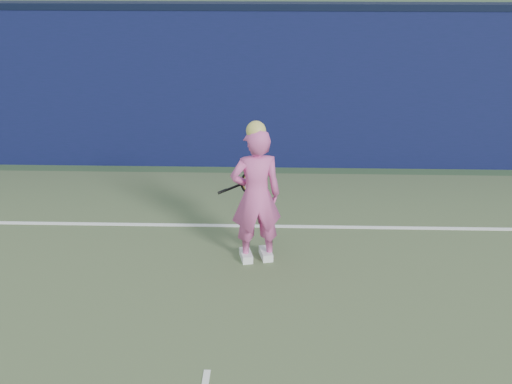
{
  "coord_description": "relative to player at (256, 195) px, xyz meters",
  "views": [
    {
      "loc": [
        0.57,
        -3.64,
        3.61
      ],
      "look_at": [
        0.37,
        3.12,
        0.86
      ],
      "focal_mm": 45.0,
      "sensor_mm": 36.0,
      "label": 1
    }
  ],
  "objects": [
    {
      "name": "player",
      "position": [
        0.0,
        0.0,
        0.0
      ],
      "size": [
        0.66,
        0.5,
        1.69
      ],
      "rotation": [
        0.0,
        0.0,
        3.36
      ],
      "color": "#D05199",
      "rests_on": "ground"
    },
    {
      "name": "wall_cap",
      "position": [
        -0.37,
        3.38,
        1.74
      ],
      "size": [
        24.0,
        0.42,
        0.1
      ],
      "primitive_type": "cube",
      "color": "black",
      "rests_on": "backstop_wall"
    },
    {
      "name": "racket",
      "position": [
        -0.1,
        0.44,
        -0.01
      ],
      "size": [
        0.55,
        0.23,
        0.3
      ],
      "rotation": [
        0.0,
        0.0,
        0.24
      ],
      "color": "black",
      "rests_on": "ground"
    },
    {
      "name": "backstop_wall",
      "position": [
        -0.37,
        3.38,
        0.44
      ],
      "size": [
        24.0,
        0.4,
        2.5
      ],
      "primitive_type": "cube",
      "color": "#0C1236",
      "rests_on": "ground"
    }
  ]
}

